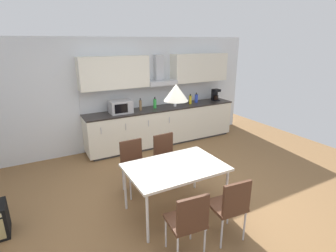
% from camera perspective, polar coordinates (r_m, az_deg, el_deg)
% --- Properties ---
extents(ground_plane, '(8.74, 7.74, 0.02)m').
position_cam_1_polar(ground_plane, '(4.38, 1.61, -15.72)').
color(ground_plane, brown).
extents(wall_back, '(6.99, 0.10, 2.51)m').
position_cam_1_polar(wall_back, '(6.17, -10.71, 6.83)').
color(wall_back, silver).
rests_on(wall_back, ground_plane).
extents(kitchen_counter, '(3.75, 0.63, 0.90)m').
position_cam_1_polar(kitchen_counter, '(6.41, -1.05, 0.21)').
color(kitchen_counter, '#333333').
rests_on(kitchen_counter, ground_plane).
extents(backsplash_tile, '(3.73, 0.02, 0.50)m').
position_cam_1_polar(backsplash_tile, '(6.49, -2.28, 6.80)').
color(backsplash_tile, silver).
rests_on(backsplash_tile, kitchen_counter).
extents(upper_wall_cabinets, '(3.73, 0.40, 0.68)m').
position_cam_1_polar(upper_wall_cabinets, '(6.26, -1.70, 12.03)').
color(upper_wall_cabinets, silver).
extents(microwave, '(0.48, 0.35, 0.28)m').
position_cam_1_polar(microwave, '(5.86, -10.30, 4.16)').
color(microwave, '#ADADB2').
rests_on(microwave, kitchen_counter).
extents(coffee_maker, '(0.18, 0.19, 0.30)m').
position_cam_1_polar(coffee_maker, '(7.13, 10.26, 6.72)').
color(coffee_maker, black).
rests_on(coffee_maker, kitchen_counter).
extents(bottle_blue, '(0.08, 0.08, 0.25)m').
position_cam_1_polar(bottle_blue, '(6.81, 6.16, 6.02)').
color(bottle_blue, blue).
rests_on(bottle_blue, kitchen_counter).
extents(bottle_brown, '(0.06, 0.06, 0.28)m').
position_cam_1_polar(bottle_brown, '(6.02, -6.02, 4.54)').
color(bottle_brown, brown).
rests_on(bottle_brown, kitchen_counter).
extents(bottle_white, '(0.07, 0.07, 0.29)m').
position_cam_1_polar(bottle_white, '(6.37, 1.54, 5.43)').
color(bottle_white, white).
rests_on(bottle_white, kitchen_counter).
extents(bottle_green, '(0.08, 0.08, 0.27)m').
position_cam_1_polar(bottle_green, '(6.20, -2.88, 4.95)').
color(bottle_green, green).
rests_on(bottle_green, kitchen_counter).
extents(bottle_yellow, '(0.07, 0.07, 0.25)m').
position_cam_1_polar(bottle_yellow, '(6.63, 4.87, 5.73)').
color(bottle_yellow, yellow).
rests_on(bottle_yellow, kitchen_counter).
extents(dining_table, '(1.36, 0.92, 0.74)m').
position_cam_1_polar(dining_table, '(3.76, 1.60, -9.32)').
color(dining_table, silver).
rests_on(dining_table, ground_plane).
extents(chair_far_left, '(0.41, 0.41, 0.87)m').
position_cam_1_polar(chair_far_left, '(4.40, -7.49, -7.59)').
color(chair_far_left, '#4C2D1E').
rests_on(chair_far_left, ground_plane).
extents(chair_far_right, '(0.42, 0.42, 0.87)m').
position_cam_1_polar(chair_far_right, '(4.63, -0.39, -6.08)').
color(chair_far_right, '#4C2D1E').
rests_on(chair_far_right, ground_plane).
extents(chair_near_left, '(0.44, 0.44, 0.87)m').
position_cam_1_polar(chair_near_left, '(3.11, 4.47, -19.57)').
color(chair_near_left, '#4C2D1E').
rests_on(chair_near_left, ground_plane).
extents(chair_near_right, '(0.43, 0.43, 0.87)m').
position_cam_1_polar(chair_near_right, '(3.42, 13.51, -16.10)').
color(chair_near_right, '#4C2D1E').
rests_on(chair_near_right, ground_plane).
extents(pendant_lamp, '(0.32, 0.32, 0.22)m').
position_cam_1_polar(pendant_lamp, '(3.40, 1.77, 7.31)').
color(pendant_lamp, silver).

